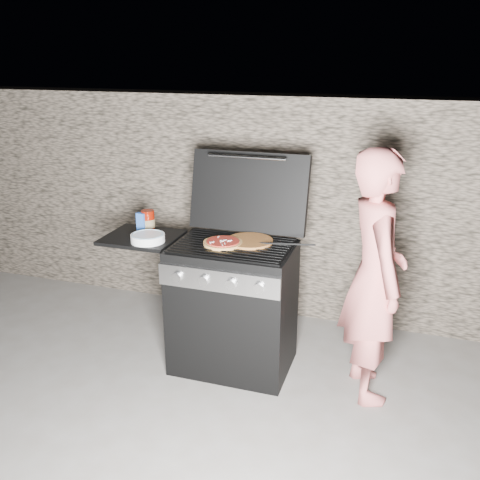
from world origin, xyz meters
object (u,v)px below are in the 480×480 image
(gas_grill, at_px, (199,302))
(person, at_px, (374,277))
(sauce_jar, at_px, (148,220))
(pizza_topped, at_px, (223,242))

(gas_grill, bearing_deg, person, -0.31)
(sauce_jar, xyz_separation_m, person, (1.61, -0.14, -0.17))
(gas_grill, height_order, person, person)
(pizza_topped, xyz_separation_m, person, (0.99, 0.01, -0.12))
(person, bearing_deg, pizza_topped, 69.76)
(sauce_jar, bearing_deg, gas_grill, -17.13)
(gas_grill, bearing_deg, sauce_jar, 162.87)
(pizza_topped, height_order, sauce_jar, sauce_jar)
(gas_grill, relative_size, pizza_topped, 5.15)
(gas_grill, xyz_separation_m, person, (1.17, -0.01, 0.35))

